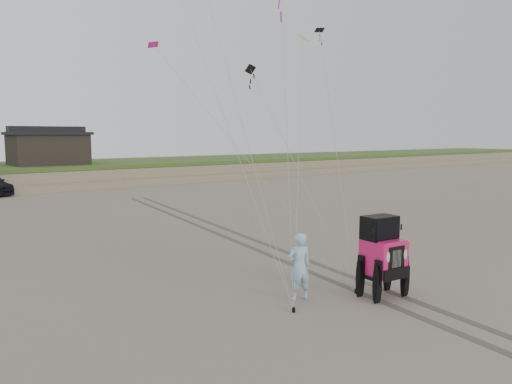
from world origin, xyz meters
The scene contains 8 objects.
ground centered at (0.00, 0.00, 0.00)m, with size 160.00×160.00×0.00m, color #6B6054.
dune_ridge centered at (0.00, 37.50, 0.82)m, with size 160.00×14.25×1.73m.
cabin centered at (2.00, 37.00, 3.24)m, with size 6.40×5.40×3.35m.
jeep centered at (0.65, -0.86, 0.88)m, with size 2.04×4.72×1.76m, color #DE1B62, non-canonical shape.
man centered at (-1.31, 0.33, 0.90)m, with size 0.66×0.43×1.80m, color #8AB0D5.
stake_main centered at (-2.05, -0.30, 0.06)m, with size 0.08×0.08×0.12m, color black.
stake_aux centered at (0.32, -0.22, 0.06)m, with size 0.08×0.08×0.12m, color black.
tire_tracks centered at (2.00, 8.00, 0.00)m, with size 5.22×29.74×0.01m.
Camera 1 is at (-9.98, -9.23, 4.38)m, focal length 35.00 mm.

